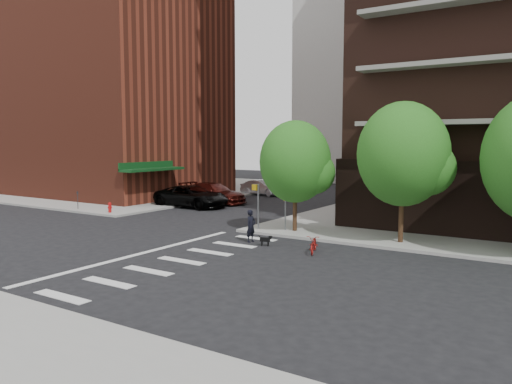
# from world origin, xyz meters

# --- Properties ---
(ground) EXTENTS (120.00, 120.00, 0.00)m
(ground) POSITION_xyz_m (0.00, 0.00, 0.00)
(ground) COLOR black
(ground) RESTS_ON ground
(sidewalk_nw) EXTENTS (31.00, 33.00, 0.15)m
(sidewalk_nw) POSITION_xyz_m (-24.50, 23.50, 0.07)
(sidewalk_nw) COLOR gray
(sidewalk_nw) RESTS_ON ground
(crosswalk) EXTENTS (3.85, 13.00, 0.01)m
(crosswalk) POSITION_xyz_m (2.21, -0.00, 0.01)
(crosswalk) COLOR silver
(crosswalk) RESTS_ON ground
(midrise_nw) EXTENTS (21.40, 15.50, 20.00)m
(midrise_nw) POSITION_xyz_m (-22.00, 18.00, 10.15)
(midrise_nw) COLOR maroon
(midrise_nw) RESTS_ON sidewalk_nw
(tree_a) EXTENTS (4.00, 4.00, 5.90)m
(tree_a) POSITION_xyz_m (4.00, 8.50, 4.04)
(tree_a) COLOR #301E11
(tree_a) RESTS_ON sidewalk_ne
(tree_b) EXTENTS (4.50, 4.50, 6.65)m
(tree_b) POSITION_xyz_m (10.00, 8.50, 4.54)
(tree_b) COLOR #301E11
(tree_b) RESTS_ON sidewalk_ne
(pedestrian_signal) EXTENTS (2.18, 0.67, 2.60)m
(pedestrian_signal) POSITION_xyz_m (2.32, 7.92, 1.85)
(pedestrian_signal) COLOR slate
(pedestrian_signal) RESTS_ON sidewalk_ne
(fire_hydrant) EXTENTS (0.24, 0.24, 0.73)m
(fire_hydrant) POSITION_xyz_m (-10.50, 7.80, 0.55)
(fire_hydrant) COLOR #A50C0C
(fire_hydrant) RESTS_ON sidewalk_nw
(parking_meter) EXTENTS (0.10, 0.08, 1.32)m
(parking_meter) POSITION_xyz_m (-14.00, 7.80, 0.96)
(parking_meter) COLOR black
(parking_meter) RESTS_ON sidewalk_nw
(parked_car_black) EXTENTS (2.90, 6.19, 1.71)m
(parked_car_black) POSITION_xyz_m (-8.20, 14.05, 0.86)
(parked_car_black) COLOR black
(parked_car_black) RESTS_ON ground
(parked_car_maroon) EXTENTS (2.54, 6.02, 1.73)m
(parked_car_maroon) POSITION_xyz_m (-8.20, 16.84, 0.87)
(parked_car_maroon) COLOR #44120E
(parked_car_maroon) RESTS_ON ground
(parked_car_silver) EXTENTS (2.00, 4.60, 1.47)m
(parked_car_silver) POSITION_xyz_m (-8.20, 24.64, 0.74)
(parked_car_silver) COLOR #AFB1B8
(parked_car_silver) RESTS_ON ground
(scooter) EXTENTS (1.09, 1.74, 0.87)m
(scooter) POSITION_xyz_m (7.16, 4.50, 0.43)
(scooter) COLOR maroon
(scooter) RESTS_ON ground
(dog_walker) EXTENTS (0.65, 0.46, 1.68)m
(dog_walker) POSITION_xyz_m (3.29, 5.06, 0.84)
(dog_walker) COLOR black
(dog_walker) RESTS_ON ground
(dog) EXTENTS (0.61, 0.31, 0.51)m
(dog) POSITION_xyz_m (4.44, 4.65, 0.32)
(dog) COLOR black
(dog) RESTS_ON ground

